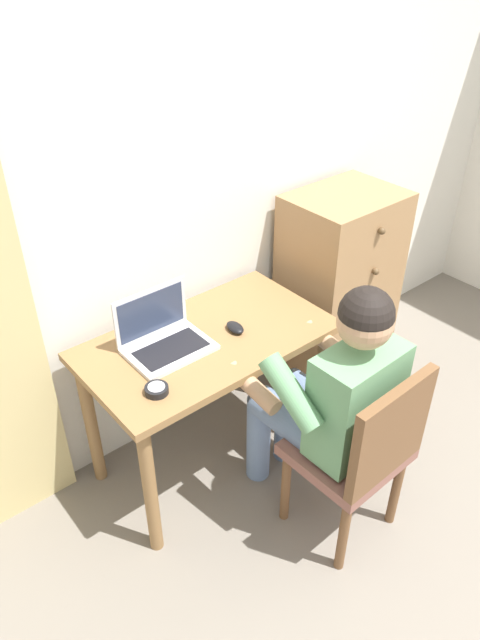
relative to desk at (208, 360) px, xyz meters
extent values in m
cube|color=silver|center=(0.28, 0.37, 0.64)|extent=(4.80, 0.05, 2.50)
cube|color=olive|center=(0.00, 0.00, 0.10)|extent=(1.07, 0.60, 0.03)
cylinder|color=olive|center=(-0.48, -0.24, -0.26)|extent=(0.06, 0.06, 0.70)
cylinder|color=olive|center=(0.48, -0.24, -0.26)|extent=(0.06, 0.06, 0.70)
cylinder|color=olive|center=(-0.48, 0.24, -0.26)|extent=(0.06, 0.06, 0.70)
cylinder|color=olive|center=(0.48, 0.24, -0.26)|extent=(0.06, 0.06, 0.70)
cube|color=#9E754C|center=(0.94, 0.10, -0.06)|extent=(0.56, 0.42, 1.10)
sphere|color=brown|center=(0.94, -0.13, -0.50)|extent=(0.04, 0.04, 0.04)
sphere|color=brown|center=(0.94, -0.13, -0.28)|extent=(0.04, 0.04, 0.04)
sphere|color=brown|center=(0.94, -0.13, -0.06)|extent=(0.04, 0.04, 0.04)
sphere|color=brown|center=(0.94, -0.13, 0.15)|extent=(0.04, 0.04, 0.04)
sphere|color=brown|center=(0.94, -0.13, 0.37)|extent=(0.04, 0.04, 0.04)
cube|color=#86554B|center=(0.21, -0.64, -0.19)|extent=(0.43, 0.41, 0.05)
cube|color=brown|center=(0.22, -0.82, 0.05)|extent=(0.42, 0.05, 0.42)
cylinder|color=brown|center=(0.38, -0.47, -0.41)|extent=(0.04, 0.04, 0.40)
cylinder|color=brown|center=(0.04, -0.48, -0.41)|extent=(0.04, 0.04, 0.40)
cylinder|color=brown|center=(0.39, -0.79, -0.41)|extent=(0.04, 0.04, 0.40)
cylinder|color=brown|center=(0.05, -0.80, -0.41)|extent=(0.04, 0.04, 0.40)
cylinder|color=#6B84AD|center=(0.30, -0.41, -0.14)|extent=(0.15, 0.40, 0.14)
cylinder|color=#6B84AD|center=(0.12, -0.42, -0.14)|extent=(0.15, 0.40, 0.14)
cylinder|color=#6B84AD|center=(0.29, -0.21, -0.38)|extent=(0.11, 0.11, 0.47)
cylinder|color=#6B84AD|center=(0.11, -0.22, -0.38)|extent=(0.11, 0.11, 0.47)
cube|color=#609366|center=(0.21, -0.65, 0.09)|extent=(0.36, 0.21, 0.46)
cylinder|color=#609366|center=(0.43, -0.51, 0.17)|extent=(0.10, 0.30, 0.25)
cylinder|color=#609366|center=(-0.01, -0.52, 0.17)|extent=(0.10, 0.30, 0.25)
cylinder|color=tan|center=(0.42, -0.31, 0.07)|extent=(0.08, 0.27, 0.11)
cylinder|color=tan|center=(-0.02, -0.32, 0.07)|extent=(0.08, 0.27, 0.11)
sphere|color=tan|center=(0.21, -0.64, 0.45)|extent=(0.20, 0.20, 0.20)
sphere|color=black|center=(0.21, -0.64, 0.48)|extent=(0.20, 0.20, 0.20)
cube|color=silver|center=(-0.17, 0.02, 0.13)|extent=(0.34, 0.24, 0.02)
cube|color=black|center=(-0.17, 0.01, 0.14)|extent=(0.29, 0.15, 0.00)
cube|color=silver|center=(-0.17, 0.15, 0.25)|extent=(0.34, 0.01, 0.22)
cube|color=#2D3851|center=(-0.17, 0.14, 0.25)|extent=(0.31, 0.00, 0.18)
ellipsoid|color=black|center=(0.13, -0.04, 0.14)|extent=(0.07, 0.11, 0.03)
cylinder|color=black|center=(-0.35, -0.16, 0.13)|extent=(0.09, 0.09, 0.03)
cylinder|color=silver|center=(-0.35, -0.16, 0.15)|extent=(0.06, 0.06, 0.00)
camera|label=1|loc=(-1.17, -1.63, 1.59)|focal=32.88mm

